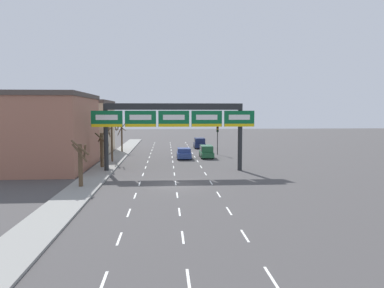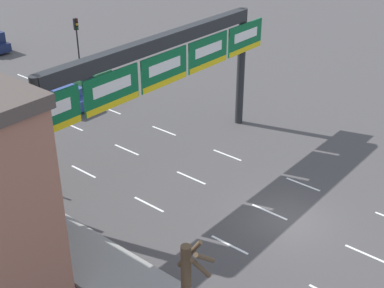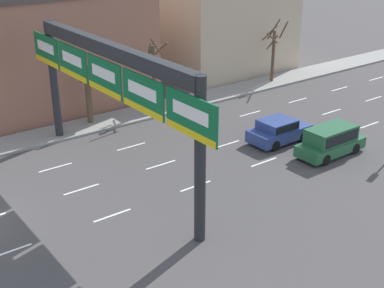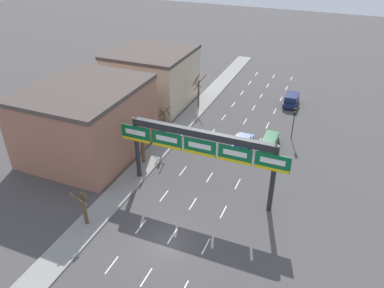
{
  "view_description": "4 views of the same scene",
  "coord_description": "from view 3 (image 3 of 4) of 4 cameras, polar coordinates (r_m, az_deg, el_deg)",
  "views": [
    {
      "loc": [
        -0.83,
        -33.11,
        6.57
      ],
      "look_at": [
        1.86,
        5.85,
        3.2
      ],
      "focal_mm": 35.0,
      "sensor_mm": 36.0,
      "label": 1
    },
    {
      "loc": [
        -18.99,
        -9.86,
        15.17
      ],
      "look_at": [
        -1.79,
        4.44,
        3.34
      ],
      "focal_mm": 50.0,
      "sensor_mm": 36.0,
      "label": 2
    },
    {
      "loc": [
        23.26,
        -4.24,
        13.18
      ],
      "look_at": [
        2.19,
        11.6,
        1.9
      ],
      "focal_mm": 50.0,
      "sensor_mm": 36.0,
      "label": 3
    },
    {
      "loc": [
        11.31,
        -21.64,
        24.88
      ],
      "look_at": [
        -1.51,
        9.43,
        4.92
      ],
      "focal_mm": 35.0,
      "sensor_mm": 36.0,
      "label": 4
    }
  ],
  "objects": [
    {
      "name": "lane_dashes",
      "position": [
        32.08,
        0.37,
        -1.08
      ],
      "size": [
        6.72,
        67.0,
        0.01
      ],
      "color": "white",
      "rests_on": "ground_plane"
    },
    {
      "name": "sign_gantry",
      "position": [
        27.3,
        -8.85,
        7.32
      ],
      "size": [
        17.8,
        0.7,
        7.49
      ],
      "color": "#232628",
      "rests_on": "ground_plane"
    },
    {
      "name": "building_near",
      "position": [
        42.78,
        -15.96,
        10.37
      ],
      "size": [
        12.34,
        14.22,
        8.66
      ],
      "color": "#9E6651",
      "rests_on": "ground_plane"
    },
    {
      "name": "building_far",
      "position": [
        50.77,
        2.15,
        12.95
      ],
      "size": [
        11.71,
        11.76,
        8.35
      ],
      "color": "#C6B293",
      "rests_on": "ground_plane"
    },
    {
      "name": "car_blue",
      "position": [
        33.97,
        9.21,
        1.48
      ],
      "size": [
        1.97,
        4.08,
        1.51
      ],
      "color": "navy",
      "rests_on": "ground_plane"
    },
    {
      "name": "suv_green",
      "position": [
        32.66,
        14.58,
        0.45
      ],
      "size": [
        1.81,
        4.46,
        1.77
      ],
      "color": "#235B38",
      "rests_on": "ground_plane"
    },
    {
      "name": "tree_bare_second",
      "position": [
        38.42,
        -4.11,
        7.65
      ],
      "size": [
        1.6,
        1.68,
        5.36
      ],
      "color": "brown",
      "rests_on": "sidewalk_left"
    },
    {
      "name": "tree_bare_third",
      "position": [
        36.57,
        -10.98,
        5.59
      ],
      "size": [
        1.55,
        1.55,
        4.34
      ],
      "color": "brown",
      "rests_on": "sidewalk_left"
    },
    {
      "name": "tree_bare_furthest",
      "position": [
        46.04,
        8.7,
        9.91
      ],
      "size": [
        1.99,
        1.84,
        5.2
      ],
      "color": "brown",
      "rests_on": "sidewalk_left"
    }
  ]
}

